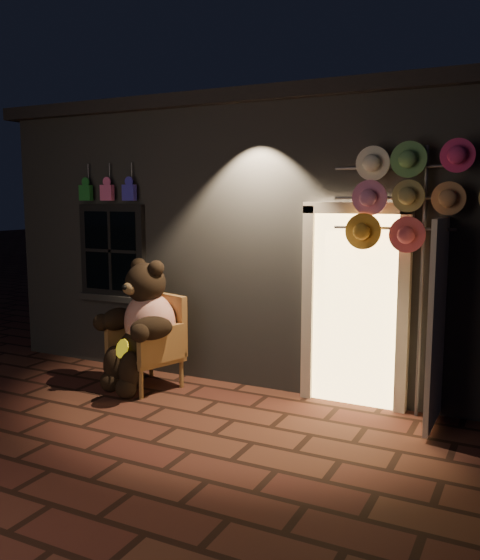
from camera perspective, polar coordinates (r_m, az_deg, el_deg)
The scene contains 5 objects.
ground at distance 6.03m, azimuth -6.17°, elevation -13.90°, with size 60.00×60.00×0.00m, color #4E2A1D.
shop_building at distance 9.21m, azimuth 7.34°, elevation 4.74°, with size 7.30×5.95×3.51m.
wicker_armchair at distance 7.16m, azimuth -8.48°, elevation -5.82°, with size 0.92×0.88×1.09m.
teddy_bear at distance 7.02m, azimuth -9.35°, elevation -4.33°, with size 1.05×0.99×1.53m.
hat_rack at distance 6.05m, azimuth 17.00°, elevation 7.92°, with size 1.76×0.22×2.76m.
Camera 1 is at (3.07, -4.68, 2.23)m, focal length 38.00 mm.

